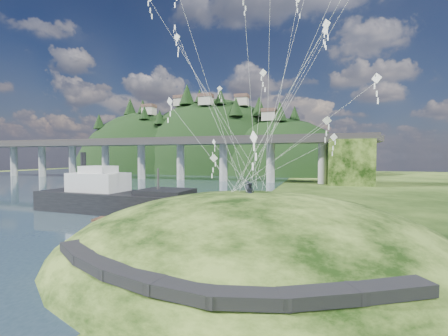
% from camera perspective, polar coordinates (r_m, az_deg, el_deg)
% --- Properties ---
extents(ground, '(320.00, 320.00, 0.00)m').
position_cam_1_polar(ground, '(28.33, -11.84, -14.66)').
color(ground, black).
rests_on(ground, ground).
extents(grass_hill, '(36.00, 32.00, 13.00)m').
position_cam_1_polar(grass_hill, '(27.89, 5.64, -18.15)').
color(grass_hill, black).
rests_on(grass_hill, ground).
extents(footpath, '(22.29, 5.84, 0.83)m').
position_cam_1_polar(footpath, '(16.25, -5.48, -19.92)').
color(footpath, black).
rests_on(footpath, ground).
extents(bridge, '(160.00, 11.00, 15.00)m').
position_cam_1_polar(bridge, '(101.78, -5.46, 3.06)').
color(bridge, '#2D2B2B').
rests_on(bridge, ground).
extents(far_ridge, '(153.00, 70.00, 94.50)m').
position_cam_1_polar(far_ridge, '(157.27, -3.74, -3.48)').
color(far_ridge, black).
rests_on(far_ridge, ground).
extents(work_barge, '(25.51, 7.84, 8.84)m').
position_cam_1_polar(work_barge, '(46.99, -20.03, -5.23)').
color(work_barge, black).
rests_on(work_barge, ground).
extents(wooden_dock, '(13.15, 3.58, 0.93)m').
position_cam_1_polar(wooden_dock, '(37.77, -14.83, -9.76)').
color(wooden_dock, '#3A2217').
rests_on(wooden_dock, ground).
extents(kite_flyers, '(1.32, 1.68, 1.97)m').
position_cam_1_polar(kite_flyers, '(26.85, 4.80, -2.66)').
color(kite_flyers, '#262932').
rests_on(kite_flyers, ground).
extents(kite_swarm, '(21.45, 16.59, 20.54)m').
position_cam_1_polar(kite_swarm, '(29.07, 7.09, 22.19)').
color(kite_swarm, white).
rests_on(kite_swarm, ground).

